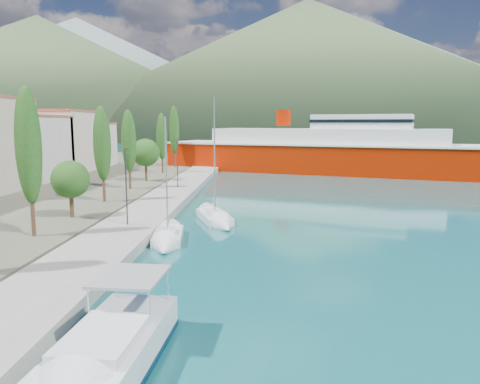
{
  "coord_description": "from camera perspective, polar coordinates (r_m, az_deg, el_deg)",
  "views": [
    {
      "loc": [
        1.75,
        -21.88,
        8.76
      ],
      "look_at": [
        0.0,
        14.0,
        3.5
      ],
      "focal_mm": 35.0,
      "sensor_mm": 36.0,
      "label": 1
    }
  ],
  "objects": [
    {
      "name": "town_buildings",
      "position": [
        67.87,
        -27.13,
        4.72
      ],
      "size": [
        9.2,
        69.2,
        11.3
      ],
      "color": "beige",
      "rests_on": "land_strip"
    },
    {
      "name": "motor_cruiser",
      "position": [
        16.85,
        -17.43,
        -21.0
      ],
      "size": [
        3.52,
        10.24,
        3.72
      ],
      "color": "#071C32",
      "rests_on": "ground"
    },
    {
      "name": "sailboat_mid",
      "position": [
        40.88,
        -2.54,
        -3.63
      ],
      "size": [
        4.77,
        8.54,
        11.92
      ],
      "color": "silver",
      "rests_on": "ground"
    },
    {
      "name": "hills_near",
      "position": [
        407.98,
        16.93,
        13.67
      ],
      "size": [
        1010.0,
        520.0,
        115.0
      ],
      "color": "#405533",
      "rests_on": "ground"
    },
    {
      "name": "sailboat_near",
      "position": [
        34.32,
        -8.97,
        -6.08
      ],
      "size": [
        2.95,
        7.22,
        10.09
      ],
      "color": "silver",
      "rests_on": "ground"
    },
    {
      "name": "ground",
      "position": [
        142.16,
        2.09,
        4.79
      ],
      "size": [
        1400.0,
        1400.0,
        0.0
      ],
      "primitive_type": "plane",
      "color": "#13575A"
    },
    {
      "name": "lamp_posts",
      "position": [
        37.34,
        -13.97,
        0.89
      ],
      "size": [
        0.15,
        46.92,
        6.06
      ],
      "color": "#2D2D33",
      "rests_on": "quay"
    },
    {
      "name": "ferry",
      "position": [
        86.07,
        10.68,
        4.76
      ],
      "size": [
        60.43,
        32.16,
        11.85
      ],
      "color": "#A21700",
      "rests_on": "ground"
    },
    {
      "name": "tree_row",
      "position": [
        57.31,
        -14.04,
        5.33
      ],
      "size": [
        3.92,
        65.54,
        11.32
      ],
      "color": "#47301E",
      "rests_on": "land_strip"
    },
    {
      "name": "quay",
      "position": [
        49.78,
        -9.72,
        -1.46
      ],
      "size": [
        5.0,
        88.0,
        0.8
      ],
      "primitive_type": "cube",
      "color": "gray",
      "rests_on": "ground"
    },
    {
      "name": "hills_far",
      "position": [
        658.65,
        15.23,
        14.03
      ],
      "size": [
        1480.0,
        900.0,
        180.0
      ],
      "color": "slate",
      "rests_on": "ground"
    }
  ]
}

